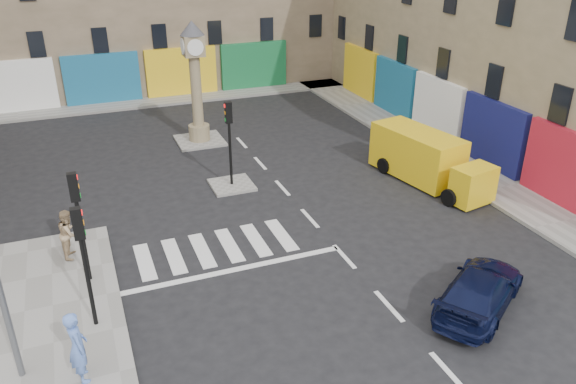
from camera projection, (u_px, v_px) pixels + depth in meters
ground at (358, 272)px, 18.63m from camera, size 120.00×120.00×0.00m
sidewalk_right at (415, 139)px, 29.85m from camera, size 2.60×30.00×0.15m
sidewalk_far at (139, 103)px, 35.89m from camera, size 32.00×2.40×0.15m
island_near at (232, 185)px, 24.65m from camera, size 1.80×1.80×0.12m
island_far at (200, 141)px, 29.68m from camera, size 2.40×2.40×0.12m
traffic_light_left_near at (82, 249)px, 14.92m from camera, size 0.28×0.22×3.70m
traffic_light_left_far at (78, 210)px, 16.93m from camera, size 0.28×0.22×3.70m
traffic_light_island at (229, 130)px, 23.56m from camera, size 0.28×0.22×3.70m
clock_pillar at (195, 75)px, 28.17m from camera, size 1.20×1.20×6.10m
navy_sedan at (480, 290)px, 16.63m from camera, size 4.55×3.85×1.25m
yellow_van at (426, 159)px, 24.69m from camera, size 2.92×6.20×2.17m
pedestrian_blue at (78, 347)px, 13.65m from camera, size 0.61×0.81×2.00m
pedestrian_tan at (69, 233)px, 18.89m from camera, size 0.80×0.95×1.73m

